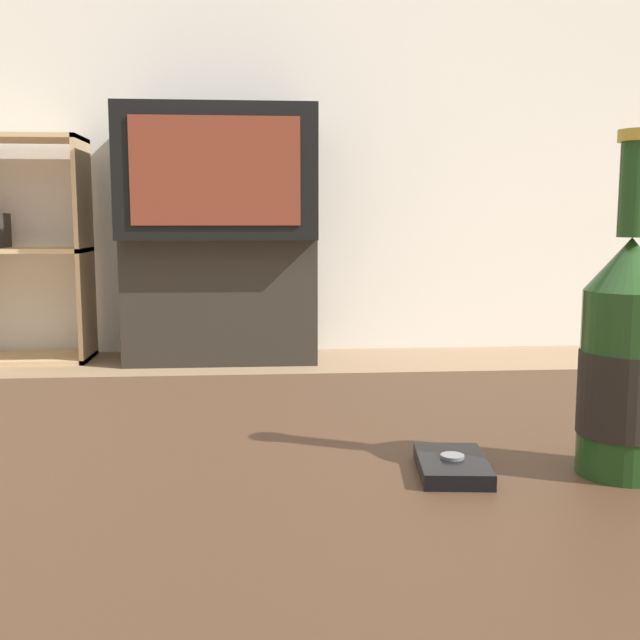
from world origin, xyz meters
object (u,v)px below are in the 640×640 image
(tv_stand, at_px, (222,300))
(television, at_px, (219,175))
(cell_phone, at_px, (452,466))
(bookshelf, at_px, (13,245))
(beer_bottle, at_px, (626,361))

(tv_stand, distance_m, television, 0.56)
(tv_stand, height_order, cell_phone, tv_stand)
(tv_stand, relative_size, television, 1.01)
(bookshelf, xyz_separation_m, cell_phone, (1.27, -2.82, -0.10))
(tv_stand, height_order, bookshelf, bookshelf)
(bookshelf, distance_m, beer_bottle, 3.16)
(television, relative_size, beer_bottle, 2.81)
(bookshelf, bearing_deg, cell_phone, -65.76)
(beer_bottle, bearing_deg, tv_stand, 100.08)
(tv_stand, bearing_deg, beer_bottle, -79.92)
(tv_stand, xyz_separation_m, cell_phone, (0.35, -2.77, 0.14))
(television, bearing_deg, bookshelf, 176.63)
(tv_stand, distance_m, bookshelf, 0.96)
(beer_bottle, relative_size, cell_phone, 3.01)
(television, relative_size, bookshelf, 0.84)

